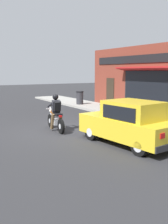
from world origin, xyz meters
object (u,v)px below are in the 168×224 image
Objects in this scene: car_hatchback at (129,123)px; traffic_cone at (147,109)px; motorcycle_with_rider at (56,115)px; trash_bin at (80,98)px.

car_hatchback reaches higher than traffic_cone.
car_hatchback is at bearing -69.09° from motorcycle_with_rider.
motorcycle_with_rider is 8.28m from trash_bin.
traffic_cone is 6.04m from trash_bin.
trash_bin is at bearing 52.25° from motorcycle_with_rider.
car_hatchback is at bearing -110.84° from trash_bin.
traffic_cone is at bearing 39.46° from car_hatchback.
motorcycle_with_rider is 2.06× the size of trash_bin.
motorcycle_with_rider is 6.15m from traffic_cone.
traffic_cone is at bearing 5.58° from motorcycle_with_rider.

